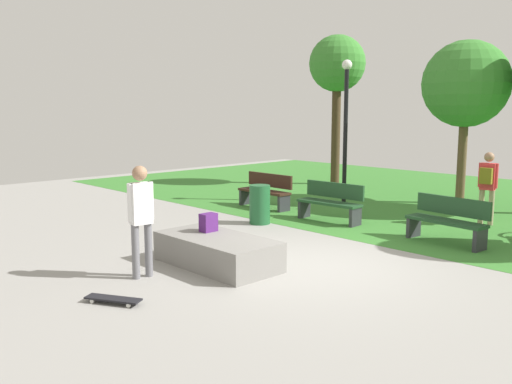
# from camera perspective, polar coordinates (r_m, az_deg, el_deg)

# --- Properties ---
(ground_plane) EXTENTS (28.00, 28.00, 0.00)m
(ground_plane) POSITION_cam_1_polar(r_m,az_deg,el_deg) (9.50, 6.39, -7.52)
(ground_plane) COLOR gray
(grass_lawn) EXTENTS (26.60, 12.13, 0.01)m
(grass_lawn) POSITION_cam_1_polar(r_m,az_deg,el_deg) (16.27, 24.69, -1.47)
(grass_lawn) COLOR #387A2D
(grass_lawn) RESTS_ON ground_plane
(concrete_ledge) EXTENTS (2.19, 1.09, 0.50)m
(concrete_ledge) POSITION_cam_1_polar(r_m,az_deg,el_deg) (9.36, -4.05, -6.14)
(concrete_ledge) COLOR gray
(concrete_ledge) RESTS_ON ground_plane
(backpack_on_ledge) EXTENTS (0.20, 0.28, 0.32)m
(backpack_on_ledge) POSITION_cam_1_polar(r_m,az_deg,el_deg) (9.67, -4.95, -3.17)
(backpack_on_ledge) COLOR #4C1E66
(backpack_on_ledge) RESTS_ON concrete_ledge
(skater_performing_trick) EXTENTS (0.24, 0.43, 1.77)m
(skater_performing_trick) POSITION_cam_1_polar(r_m,az_deg,el_deg) (8.71, -11.84, -2.08)
(skater_performing_trick) COLOR slate
(skater_performing_trick) RESTS_ON ground_plane
(skateboard_by_ledge) EXTENTS (0.80, 0.57, 0.08)m
(skateboard_by_ledge) POSITION_cam_1_polar(r_m,az_deg,el_deg) (7.89, -14.58, -10.67)
(skateboard_by_ledge) COLOR black
(skateboard_by_ledge) RESTS_ON ground_plane
(park_bench_near_path) EXTENTS (1.60, 0.47, 0.91)m
(park_bench_near_path) POSITION_cam_1_polar(r_m,az_deg,el_deg) (14.70, 1.03, 0.21)
(park_bench_near_path) COLOR #331E14
(park_bench_near_path) RESTS_ON ground_plane
(park_bench_far_right) EXTENTS (1.64, 0.62, 0.91)m
(park_bench_far_right) POSITION_cam_1_polar(r_m,az_deg,el_deg) (11.45, 19.26, -2.69)
(park_bench_far_right) COLOR #1E4223
(park_bench_far_right) RESTS_ON ground_plane
(park_bench_far_left) EXTENTS (1.62, 0.55, 0.91)m
(park_bench_far_left) POSITION_cam_1_polar(r_m,az_deg,el_deg) (13.03, 7.76, -0.96)
(park_bench_far_left) COLOR #1E4223
(park_bench_far_left) RESTS_ON ground_plane
(tree_tall_oak) EXTENTS (2.36, 2.36, 4.48)m
(tree_tall_oak) POSITION_cam_1_polar(r_m,az_deg,el_deg) (16.29, 20.94, 10.35)
(tree_tall_oak) COLOR brown
(tree_tall_oak) RESTS_ON grass_lawn
(tree_young_birch) EXTENTS (1.93, 1.93, 5.13)m
(tree_young_birch) POSITION_cam_1_polar(r_m,az_deg,el_deg) (19.46, 8.42, 12.74)
(tree_young_birch) COLOR #42301E
(tree_young_birch) RESTS_ON grass_lawn
(lamp_post) EXTENTS (0.28, 0.28, 3.97)m
(lamp_post) POSITION_cam_1_polar(r_m,az_deg,el_deg) (15.66, 9.29, 7.78)
(lamp_post) COLOR black
(lamp_post) RESTS_ON ground_plane
(trash_bin) EXTENTS (0.48, 0.48, 0.90)m
(trash_bin) POSITION_cam_1_polar(r_m,az_deg,el_deg) (12.67, 0.39, -1.30)
(trash_bin) COLOR #1E592D
(trash_bin) RESTS_ON ground_plane
(pedestrian_with_backpack) EXTENTS (0.43, 0.38, 1.66)m
(pedestrian_with_backpack) POSITION_cam_1_polar(r_m,az_deg,el_deg) (13.52, 22.86, 1.00)
(pedestrian_with_backpack) COLOR tan
(pedestrian_with_backpack) RESTS_ON ground_plane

